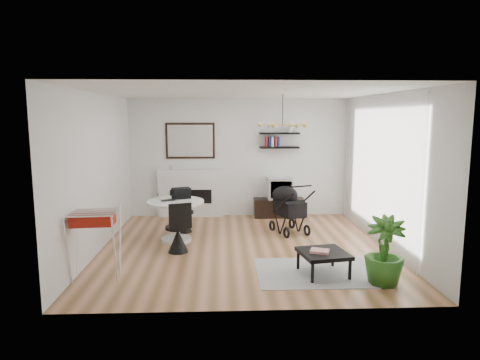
{
  "coord_description": "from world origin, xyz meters",
  "views": [
    {
      "loc": [
        -0.38,
        -7.32,
        2.3
      ],
      "look_at": [
        -0.05,
        0.4,
        1.15
      ],
      "focal_mm": 32.0,
      "sensor_mm": 36.0,
      "label": 1
    }
  ],
  "objects_px": {
    "drying_rack": "(95,244)",
    "potted_plant": "(384,251)",
    "coffee_table": "(323,254)",
    "tv_console": "(279,208)",
    "crt_tv": "(280,188)",
    "fireplace": "(191,187)",
    "stroller": "(288,210)",
    "dining_table": "(176,214)"
  },
  "relations": [
    {
      "from": "tv_console",
      "to": "drying_rack",
      "type": "xyz_separation_m",
      "value": [
        -3.11,
        -3.69,
        0.31
      ]
    },
    {
      "from": "drying_rack",
      "to": "potted_plant",
      "type": "xyz_separation_m",
      "value": [
        4.02,
        -0.36,
        -0.05
      ]
    },
    {
      "from": "stroller",
      "to": "crt_tv",
      "type": "bearing_deg",
      "value": 68.63
    },
    {
      "from": "tv_console",
      "to": "coffee_table",
      "type": "xyz_separation_m",
      "value": [
        0.17,
        -3.66,
        0.1
      ]
    },
    {
      "from": "fireplace",
      "to": "potted_plant",
      "type": "xyz_separation_m",
      "value": [
        2.94,
        -4.18,
        -0.21
      ]
    },
    {
      "from": "fireplace",
      "to": "coffee_table",
      "type": "distance_m",
      "value": 4.4
    },
    {
      "from": "crt_tv",
      "to": "coffee_table",
      "type": "xyz_separation_m",
      "value": [
        0.15,
        -3.66,
        -0.36
      ]
    },
    {
      "from": "crt_tv",
      "to": "potted_plant",
      "type": "bearing_deg",
      "value": -77.49
    },
    {
      "from": "tv_console",
      "to": "crt_tv",
      "type": "bearing_deg",
      "value": -12.98
    },
    {
      "from": "fireplace",
      "to": "potted_plant",
      "type": "bearing_deg",
      "value": -54.91
    },
    {
      "from": "fireplace",
      "to": "tv_console",
      "type": "bearing_deg",
      "value": -3.77
    },
    {
      "from": "fireplace",
      "to": "tv_console",
      "type": "height_order",
      "value": "fireplace"
    },
    {
      "from": "dining_table",
      "to": "coffee_table",
      "type": "relative_size",
      "value": 1.37
    },
    {
      "from": "fireplace",
      "to": "crt_tv",
      "type": "distance_m",
      "value": 2.05
    },
    {
      "from": "drying_rack",
      "to": "stroller",
      "type": "distance_m",
      "value": 3.92
    },
    {
      "from": "tv_console",
      "to": "potted_plant",
      "type": "bearing_deg",
      "value": -77.31
    },
    {
      "from": "stroller",
      "to": "potted_plant",
      "type": "height_order",
      "value": "stroller"
    },
    {
      "from": "stroller",
      "to": "coffee_table",
      "type": "height_order",
      "value": "stroller"
    },
    {
      "from": "tv_console",
      "to": "crt_tv",
      "type": "distance_m",
      "value": 0.46
    },
    {
      "from": "crt_tv",
      "to": "fireplace",
      "type": "bearing_deg",
      "value": 176.17
    },
    {
      "from": "drying_rack",
      "to": "coffee_table",
      "type": "height_order",
      "value": "drying_rack"
    },
    {
      "from": "dining_table",
      "to": "tv_console",
      "type": "bearing_deg",
      "value": 40.45
    },
    {
      "from": "tv_console",
      "to": "stroller",
      "type": "xyz_separation_m",
      "value": [
        0.01,
        -1.31,
        0.23
      ]
    },
    {
      "from": "potted_plant",
      "to": "drying_rack",
      "type": "bearing_deg",
      "value": 174.93
    },
    {
      "from": "fireplace",
      "to": "potted_plant",
      "type": "distance_m",
      "value": 5.12
    },
    {
      "from": "stroller",
      "to": "potted_plant",
      "type": "distance_m",
      "value": 2.88
    },
    {
      "from": "dining_table",
      "to": "stroller",
      "type": "bearing_deg",
      "value": 13.83
    },
    {
      "from": "drying_rack",
      "to": "potted_plant",
      "type": "bearing_deg",
      "value": -9.37
    },
    {
      "from": "drying_rack",
      "to": "stroller",
      "type": "xyz_separation_m",
      "value": [
        3.11,
        2.38,
        -0.08
      ]
    },
    {
      "from": "fireplace",
      "to": "dining_table",
      "type": "xyz_separation_m",
      "value": [
        -0.14,
        -1.98,
        -0.18
      ]
    },
    {
      "from": "tv_console",
      "to": "potted_plant",
      "type": "height_order",
      "value": "potted_plant"
    },
    {
      "from": "dining_table",
      "to": "stroller",
      "type": "distance_m",
      "value": 2.24
    },
    {
      "from": "dining_table",
      "to": "potted_plant",
      "type": "xyz_separation_m",
      "value": [
        3.08,
        -2.2,
        -0.03
      ]
    },
    {
      "from": "fireplace",
      "to": "drying_rack",
      "type": "height_order",
      "value": "fireplace"
    },
    {
      "from": "tv_console",
      "to": "crt_tv",
      "type": "xyz_separation_m",
      "value": [
        0.01,
        -0.0,
        0.46
      ]
    },
    {
      "from": "crt_tv",
      "to": "dining_table",
      "type": "distance_m",
      "value": 2.86
    },
    {
      "from": "dining_table",
      "to": "potted_plant",
      "type": "height_order",
      "value": "potted_plant"
    },
    {
      "from": "fireplace",
      "to": "stroller",
      "type": "xyz_separation_m",
      "value": [
        2.03,
        -1.44,
        -0.24
      ]
    },
    {
      "from": "coffee_table",
      "to": "tv_console",
      "type": "bearing_deg",
      "value": 92.59
    },
    {
      "from": "crt_tv",
      "to": "drying_rack",
      "type": "distance_m",
      "value": 4.84
    },
    {
      "from": "coffee_table",
      "to": "potted_plant",
      "type": "bearing_deg",
      "value": -27.57
    },
    {
      "from": "crt_tv",
      "to": "stroller",
      "type": "distance_m",
      "value": 1.33
    }
  ]
}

